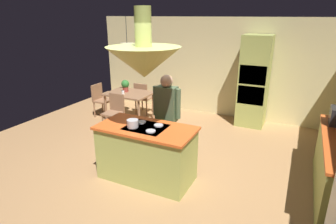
{
  "coord_description": "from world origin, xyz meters",
  "views": [
    {
      "loc": [
        2.11,
        -3.74,
        2.61
      ],
      "look_at": [
        0.1,
        0.4,
        1.0
      ],
      "focal_mm": 29.97,
      "sensor_mm": 36.0,
      "label": 1
    }
  ],
  "objects_px": {
    "chair_at_corner": "(100,98)",
    "cup_on_table": "(123,93)",
    "potted_plant_on_table": "(125,85)",
    "oven_tower": "(254,82)",
    "chair_by_back_wall": "(143,96)",
    "kitchen_island": "(147,153)",
    "dining_table": "(129,97)",
    "chair_facing_island": "(115,110)",
    "person_at_island": "(167,114)",
    "cooking_pot_on_cooktop": "(133,123)"
  },
  "relations": [
    {
      "from": "chair_at_corner",
      "to": "cup_on_table",
      "type": "distance_m",
      "value": 0.95
    },
    {
      "from": "chair_at_corner",
      "to": "potted_plant_on_table",
      "type": "distance_m",
      "value": 0.89
    },
    {
      "from": "oven_tower",
      "to": "chair_by_back_wall",
      "type": "distance_m",
      "value": 2.9
    },
    {
      "from": "potted_plant_on_table",
      "to": "kitchen_island",
      "type": "bearing_deg",
      "value": -49.44
    },
    {
      "from": "oven_tower",
      "to": "dining_table",
      "type": "distance_m",
      "value": 3.05
    },
    {
      "from": "chair_facing_island",
      "to": "cup_on_table",
      "type": "bearing_deg",
      "value": 95.77
    },
    {
      "from": "person_at_island",
      "to": "chair_by_back_wall",
      "type": "relative_size",
      "value": 1.88
    },
    {
      "from": "cooking_pot_on_cooktop",
      "to": "cup_on_table",
      "type": "bearing_deg",
      "value": 128.05
    },
    {
      "from": "chair_by_back_wall",
      "to": "cup_on_table",
      "type": "height_order",
      "value": "chair_by_back_wall"
    },
    {
      "from": "chair_by_back_wall",
      "to": "cooking_pot_on_cooktop",
      "type": "bearing_deg",
      "value": 118.26
    },
    {
      "from": "chair_by_back_wall",
      "to": "chair_at_corner",
      "type": "xyz_separation_m",
      "value": [
        -0.92,
        -0.64,
        0.0
      ]
    },
    {
      "from": "chair_at_corner",
      "to": "cup_on_table",
      "type": "xyz_separation_m",
      "value": [
        0.88,
        -0.21,
        0.3
      ]
    },
    {
      "from": "person_at_island",
      "to": "oven_tower",
      "type": "bearing_deg",
      "value": 67.64
    },
    {
      "from": "oven_tower",
      "to": "chair_by_back_wall",
      "type": "bearing_deg",
      "value": -169.72
    },
    {
      "from": "chair_by_back_wall",
      "to": "cooking_pot_on_cooktop",
      "type": "distance_m",
      "value": 3.29
    },
    {
      "from": "chair_by_back_wall",
      "to": "potted_plant_on_table",
      "type": "relative_size",
      "value": 2.9
    },
    {
      "from": "dining_table",
      "to": "oven_tower",
      "type": "bearing_deg",
      "value": 22.21
    },
    {
      "from": "oven_tower",
      "to": "chair_at_corner",
      "type": "distance_m",
      "value": 3.94
    },
    {
      "from": "chair_facing_island",
      "to": "chair_at_corner",
      "type": "xyz_separation_m",
      "value": [
        -0.92,
        0.64,
        0.0
      ]
    },
    {
      "from": "dining_table",
      "to": "person_at_island",
      "type": "xyz_separation_m",
      "value": [
        1.74,
        -1.43,
        0.28
      ]
    },
    {
      "from": "kitchen_island",
      "to": "chair_facing_island",
      "type": "xyz_separation_m",
      "value": [
        -1.7,
        1.46,
        0.04
      ]
    },
    {
      "from": "person_at_island",
      "to": "potted_plant_on_table",
      "type": "relative_size",
      "value": 5.47
    },
    {
      "from": "kitchen_island",
      "to": "chair_by_back_wall",
      "type": "distance_m",
      "value": 3.22
    },
    {
      "from": "person_at_island",
      "to": "chair_at_corner",
      "type": "bearing_deg",
      "value": 151.73
    },
    {
      "from": "kitchen_island",
      "to": "chair_facing_island",
      "type": "bearing_deg",
      "value": 139.26
    },
    {
      "from": "oven_tower",
      "to": "person_at_island",
      "type": "relative_size",
      "value": 1.33
    },
    {
      "from": "oven_tower",
      "to": "chair_facing_island",
      "type": "distance_m",
      "value": 3.37
    },
    {
      "from": "kitchen_island",
      "to": "potted_plant_on_table",
      "type": "bearing_deg",
      "value": 130.56
    },
    {
      "from": "oven_tower",
      "to": "potted_plant_on_table",
      "type": "relative_size",
      "value": 7.24
    },
    {
      "from": "person_at_island",
      "to": "chair_by_back_wall",
      "type": "xyz_separation_m",
      "value": [
        -1.74,
        2.07,
        -0.44
      ]
    },
    {
      "from": "chair_facing_island",
      "to": "cup_on_table",
      "type": "xyz_separation_m",
      "value": [
        -0.04,
        0.43,
        0.3
      ]
    },
    {
      "from": "dining_table",
      "to": "cup_on_table",
      "type": "bearing_deg",
      "value": -101.79
    },
    {
      "from": "chair_facing_island",
      "to": "cup_on_table",
      "type": "distance_m",
      "value": 0.53
    },
    {
      "from": "chair_at_corner",
      "to": "potted_plant_on_table",
      "type": "xyz_separation_m",
      "value": [
        0.78,
        0.05,
        0.42
      ]
    },
    {
      "from": "oven_tower",
      "to": "cup_on_table",
      "type": "distance_m",
      "value": 3.16
    },
    {
      "from": "chair_at_corner",
      "to": "cooking_pot_on_cooktop",
      "type": "distance_m",
      "value": 3.36
    },
    {
      "from": "oven_tower",
      "to": "cup_on_table",
      "type": "bearing_deg",
      "value": -154.59
    },
    {
      "from": "chair_by_back_wall",
      "to": "person_at_island",
      "type": "bearing_deg",
      "value": 130.08
    },
    {
      "from": "dining_table",
      "to": "chair_at_corner",
      "type": "xyz_separation_m",
      "value": [
        -0.92,
        0.0,
        -0.15
      ]
    },
    {
      "from": "dining_table",
      "to": "chair_facing_island",
      "type": "relative_size",
      "value": 1.25
    },
    {
      "from": "chair_facing_island",
      "to": "cup_on_table",
      "type": "relative_size",
      "value": 9.67
    },
    {
      "from": "cup_on_table",
      "to": "chair_facing_island",
      "type": "bearing_deg",
      "value": -84.23
    },
    {
      "from": "kitchen_island",
      "to": "chair_by_back_wall",
      "type": "bearing_deg",
      "value": 121.86
    },
    {
      "from": "cup_on_table",
      "to": "chair_by_back_wall",
      "type": "bearing_deg",
      "value": 87.06
    },
    {
      "from": "chair_facing_island",
      "to": "chair_at_corner",
      "type": "relative_size",
      "value": 1.0
    },
    {
      "from": "dining_table",
      "to": "person_at_island",
      "type": "height_order",
      "value": "person_at_island"
    },
    {
      "from": "dining_table",
      "to": "chair_by_back_wall",
      "type": "relative_size",
      "value": 1.25
    },
    {
      "from": "person_at_island",
      "to": "chair_facing_island",
      "type": "relative_size",
      "value": 1.88
    },
    {
      "from": "person_at_island",
      "to": "kitchen_island",
      "type": "bearing_deg",
      "value": -93.46
    },
    {
      "from": "dining_table",
      "to": "cooking_pot_on_cooktop",
      "type": "relative_size",
      "value": 6.05
    }
  ]
}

